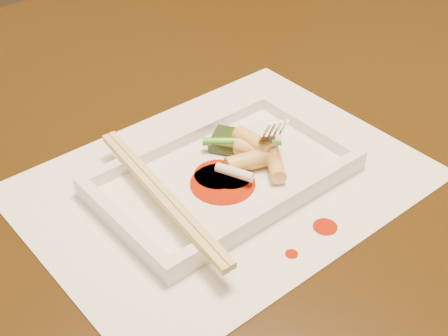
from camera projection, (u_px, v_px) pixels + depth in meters
table at (101, 228)px, 0.74m from camera, size 1.40×0.90×0.75m
placemat at (224, 182)px, 0.65m from camera, size 0.40×0.30×0.00m
sauce_splatter_a at (325, 227)px, 0.60m from camera, size 0.02×0.02×0.00m
sauce_splatter_b at (292, 254)px, 0.57m from camera, size 0.01×0.01×0.00m
plate_base at (224, 179)px, 0.65m from camera, size 0.26×0.16×0.01m
plate_rim_far at (181, 138)px, 0.69m from camera, size 0.26×0.01×0.01m
plate_rim_near at (274, 207)px, 0.60m from camera, size 0.26×0.01×0.01m
plate_rim_left at (122, 223)px, 0.58m from camera, size 0.01×0.14×0.01m
plate_rim_right at (308, 127)px, 0.70m from camera, size 0.01×0.14×0.01m
veg_piece at (225, 140)px, 0.68m from camera, size 0.05×0.04×0.01m
scallion_white at (234, 172)px, 0.63m from camera, size 0.03×0.04×0.01m
scallion_green at (242, 142)px, 0.67m from camera, size 0.07×0.06×0.01m
chopstick_a at (158, 196)px, 0.59m from camera, size 0.03×0.23×0.01m
chopstick_b at (165, 192)px, 0.60m from camera, size 0.03×0.23×0.01m
fork at (265, 85)px, 0.65m from camera, size 0.09×0.10×0.14m
sauce_blob_0 at (223, 183)px, 0.63m from camera, size 0.07×0.07×0.00m
sauce_blob_1 at (218, 175)px, 0.65m from camera, size 0.05×0.05×0.00m
sauce_blob_2 at (230, 176)px, 0.64m from camera, size 0.05×0.05×0.00m
rice_cake_0 at (247, 162)px, 0.65m from camera, size 0.05×0.03×0.02m
rice_cake_1 at (275, 164)px, 0.64m from camera, size 0.04×0.05×0.02m
rice_cake_2 at (254, 142)px, 0.66m from camera, size 0.02×0.05×0.02m
rice_cake_3 at (256, 151)px, 0.66m from camera, size 0.04×0.05×0.02m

